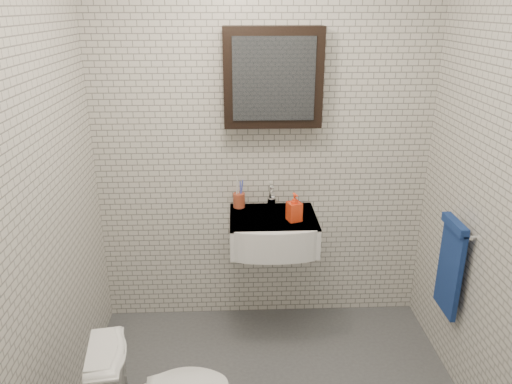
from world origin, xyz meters
TOP-DOWN VIEW (x-y plane):
  - room_shell at (0.00, 0.00)m, footprint 2.22×2.02m
  - washbasin at (0.05, 0.73)m, footprint 0.55×0.50m
  - faucet at (0.05, 0.93)m, footprint 0.06×0.20m
  - mirror_cabinet at (0.05, 0.93)m, footprint 0.60×0.15m
  - towel_rail at (1.04, 0.35)m, footprint 0.09×0.30m
  - toothbrush_cup at (-0.16, 0.94)m, footprint 0.10×0.10m
  - soap_bottle at (0.18, 0.71)m, footprint 0.10×0.11m

SIDE VIEW (x-z plane):
  - towel_rail at x=1.04m, z-range 0.43..1.01m
  - washbasin at x=0.05m, z-range 0.66..0.86m
  - toothbrush_cup at x=-0.16m, z-range 0.80..1.01m
  - faucet at x=0.05m, z-range 0.84..0.99m
  - soap_bottle at x=0.18m, z-range 0.85..1.03m
  - room_shell at x=0.00m, z-range 0.21..2.72m
  - mirror_cabinet at x=0.05m, z-range 1.40..2.00m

